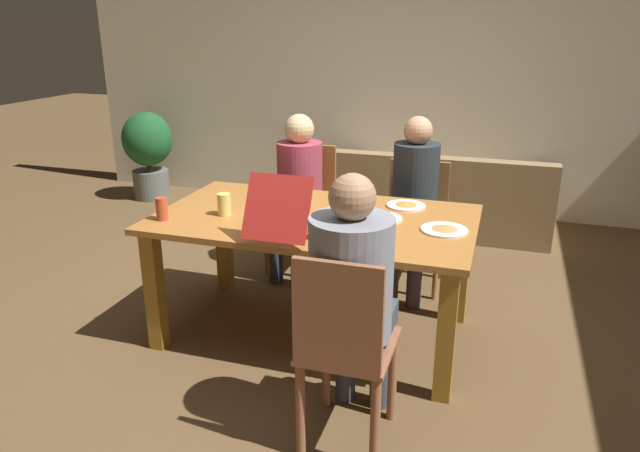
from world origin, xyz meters
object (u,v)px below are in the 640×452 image
person_2 (297,181)px  potted_plant (148,149)px  chair_1 (344,348)px  chair_0 (415,214)px  person_1 (353,286)px  plate_0 (406,205)px  chair_2 (304,199)px  person_0 (413,193)px  plate_2 (384,217)px  couch (435,200)px  pizza_box_0 (292,221)px  plate_1 (444,229)px  drinking_glass_2 (162,209)px  drinking_glass_0 (224,204)px  dining_table (315,234)px  drinking_glass_1 (272,193)px

person_2 → potted_plant: (-2.18, 1.37, -0.18)m
chair_1 → chair_0: bearing=90.0°
person_1 → person_2: size_ratio=1.05×
plate_0 → chair_2: bearing=142.9°
person_0 → chair_2: 0.91m
person_0 → potted_plant: size_ratio=1.32×
plate_2 → couch: (0.06, 2.11, -0.50)m
pizza_box_0 → plate_1: pizza_box_0 is taller
potted_plant → person_1: bearing=-45.1°
drinking_glass_2 → potted_plant: potted_plant is taller
chair_2 → drinking_glass_0: 1.19m
plate_0 → drinking_glass_0: size_ratio=1.84×
dining_table → drinking_glass_1: (-0.34, 0.18, 0.17)m
plate_1 → plate_2: same height
drinking_glass_2 → potted_plant: 3.14m
chair_0 → drinking_glass_0: bearing=-130.9°
drinking_glass_2 → couch: 2.84m
pizza_box_0 → potted_plant: (-2.55, 2.48, -0.27)m
pizza_box_0 → drinking_glass_1: bearing=124.2°
pizza_box_0 → drinking_glass_2: size_ratio=3.83×
plate_0 → plate_1: 0.46m
person_2 → potted_plant: size_ratio=1.29×
person_2 → plate_0: bearing=-30.3°
chair_1 → potted_plant: chair_1 is taller
dining_table → plate_2: (0.39, 0.07, 0.12)m
person_1 → couch: bearing=89.9°
dining_table → plate_0: size_ratio=7.75×
pizza_box_0 → drinking_glass_0: pizza_box_0 is taller
pizza_box_0 → drinking_glass_2: bearing=-174.2°
chair_1 → couch: bearing=89.9°
chair_2 → drinking_glass_1: bearing=-84.6°
person_0 → plate_2: (-0.05, -0.73, 0.05)m
person_0 → person_1: bearing=-90.0°
person_1 → person_2: 1.89m
dining_table → drinking_glass_2: bearing=-158.1°
plate_1 → couch: size_ratio=0.13×
chair_1 → plate_1: chair_1 is taller
person_0 → plate_0: person_0 is taller
dining_table → drinking_glass_0: (-0.50, -0.14, 0.18)m
chair_0 → pizza_box_0: (-0.49, -1.20, 0.29)m
person_0 → drinking_glass_1: (-0.78, -0.62, 0.10)m
dining_table → drinking_glass_2: size_ratio=13.93×
dining_table → chair_1: size_ratio=1.91×
person_1 → plate_1: size_ratio=4.97×
dining_table → chair_2: chair_2 is taller
drinking_glass_1 → potted_plant: 3.06m
plate_1 → pizza_box_0: bearing=-164.3°
person_0 → chair_0: bearing=90.0°
plate_1 → drinking_glass_1: bearing=169.1°
chair_0 → chair_2: bearing=176.1°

